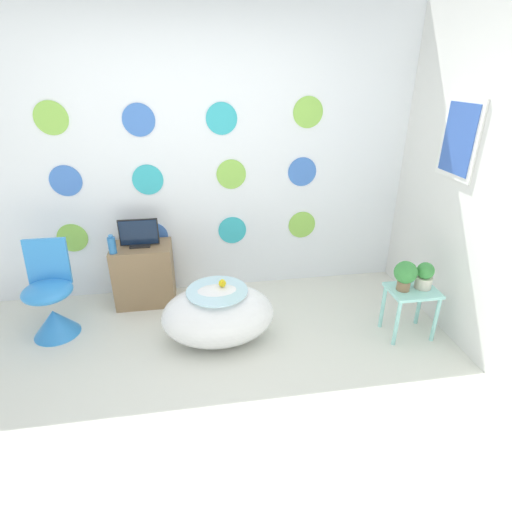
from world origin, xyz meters
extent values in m
plane|color=silver|center=(0.00, 0.00, 0.00)|extent=(12.00, 12.00, 0.00)
cube|color=white|center=(0.00, 1.81, 1.30)|extent=(5.15, 0.04, 2.60)
cylinder|color=#8CCC4C|center=(-1.09, 1.78, 0.61)|extent=(0.27, 0.01, 0.27)
cylinder|color=#3F72CC|center=(-0.37, 1.78, 0.58)|extent=(0.27, 0.01, 0.27)
cylinder|color=#33B2BF|center=(0.39, 1.78, 0.60)|extent=(0.27, 0.01, 0.27)
cylinder|color=#8CCC4C|center=(1.09, 1.78, 0.61)|extent=(0.27, 0.01, 0.27)
cylinder|color=#3F72CC|center=(-1.05, 1.78, 1.15)|extent=(0.27, 0.01, 0.27)
cylinder|color=#33B2BF|center=(-0.36, 1.78, 1.13)|extent=(0.27, 0.01, 0.27)
cylinder|color=#8CCC4C|center=(0.39, 1.78, 1.15)|extent=(0.27, 0.01, 0.27)
cylinder|color=#3F72CC|center=(1.07, 1.78, 1.15)|extent=(0.27, 0.01, 0.27)
cylinder|color=#8CCC4C|center=(-1.06, 1.78, 1.67)|extent=(0.27, 0.01, 0.27)
cylinder|color=#3F72CC|center=(-0.37, 1.78, 1.64)|extent=(0.27, 0.01, 0.27)
cylinder|color=#33B2BF|center=(0.32, 1.78, 1.64)|extent=(0.27, 0.01, 0.27)
cylinder|color=#8CCC4C|center=(1.09, 1.78, 1.68)|extent=(0.27, 0.01, 0.27)
cube|color=silver|center=(2.10, 0.89, 1.30)|extent=(0.04, 2.79, 2.60)
cube|color=white|center=(2.07, 0.98, 1.55)|extent=(0.02, 0.44, 0.60)
cube|color=#3359B2|center=(2.06, 0.98, 1.55)|extent=(0.01, 0.36, 0.52)
ellipsoid|color=white|center=(0.17, 0.85, 0.25)|extent=(0.90, 0.59, 0.49)
cylinder|color=#B2DBEA|center=(0.17, 0.85, 0.47)|extent=(0.48, 0.48, 0.01)
sphere|color=yellow|center=(0.22, 0.87, 0.52)|extent=(0.06, 0.06, 0.06)
sphere|color=yellow|center=(0.22, 0.86, 0.55)|extent=(0.04, 0.04, 0.04)
cone|color=orange|center=(0.22, 0.84, 0.55)|extent=(0.02, 0.02, 0.02)
cone|color=#338CE0|center=(-1.18, 1.16, 0.11)|extent=(0.37, 0.37, 0.23)
ellipsoid|color=#338CE0|center=(-1.18, 1.16, 0.41)|extent=(0.39, 0.39, 0.14)
cube|color=#338CE0|center=(-1.18, 1.30, 0.61)|extent=(0.33, 0.09, 0.39)
cube|color=#8E704C|center=(-0.47, 1.58, 0.29)|extent=(0.53, 0.36, 0.58)
cube|color=white|center=(-0.47, 1.41, 0.39)|extent=(0.45, 0.01, 0.16)
cube|color=black|center=(-0.47, 1.58, 0.59)|extent=(0.18, 0.12, 0.02)
cube|color=black|center=(-0.47, 1.58, 0.71)|extent=(0.35, 0.01, 0.24)
cube|color=#0F1E38|center=(-0.47, 1.57, 0.71)|extent=(0.33, 0.01, 0.22)
cylinder|color=#2D72B7|center=(-0.69, 1.46, 0.65)|extent=(0.07, 0.07, 0.15)
cylinder|color=#2D72B7|center=(-0.69, 1.46, 0.74)|extent=(0.04, 0.04, 0.02)
cube|color=#99E0D8|center=(1.73, 0.70, 0.42)|extent=(0.39, 0.30, 0.02)
cylinder|color=#99E0D8|center=(1.57, 0.57, 0.20)|extent=(0.03, 0.03, 0.40)
cylinder|color=#99E0D8|center=(1.90, 0.57, 0.20)|extent=(0.03, 0.03, 0.40)
cylinder|color=#99E0D8|center=(1.57, 0.82, 0.20)|extent=(0.03, 0.03, 0.40)
cylinder|color=#99E0D8|center=(1.90, 0.82, 0.20)|extent=(0.03, 0.03, 0.40)
cylinder|color=#8C6B4C|center=(1.65, 0.71, 0.47)|extent=(0.10, 0.10, 0.08)
sphere|color=#3D8E42|center=(1.65, 0.71, 0.59)|extent=(0.18, 0.18, 0.18)
cylinder|color=beige|center=(1.82, 0.71, 0.48)|extent=(0.13, 0.13, 0.10)
sphere|color=#3D8E42|center=(1.82, 0.71, 0.58)|extent=(0.14, 0.14, 0.14)
camera|label=1|loc=(0.05, -1.85, 2.04)|focal=28.00mm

